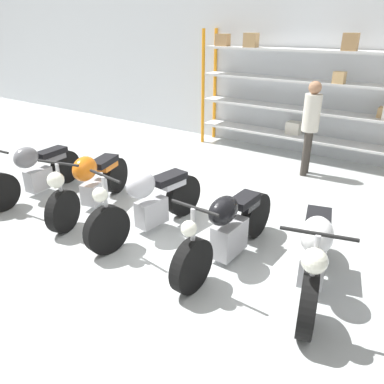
% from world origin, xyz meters
% --- Properties ---
extents(ground_plane, '(30.00, 30.00, 0.00)m').
position_xyz_m(ground_plane, '(0.00, 0.00, 0.00)').
color(ground_plane, '#B2B7B7').
extents(back_wall, '(30.00, 0.08, 3.60)m').
position_xyz_m(back_wall, '(0.00, 5.08, 1.80)').
color(back_wall, silver).
rests_on(back_wall, ground_plane).
extents(shelving_rack, '(4.64, 0.63, 2.68)m').
position_xyz_m(shelving_rack, '(-0.16, 4.71, 1.42)').
color(shelving_rack, orange).
rests_on(shelving_rack, ground_plane).
extents(motorcycle_grey, '(0.62, 1.98, 1.02)m').
position_xyz_m(motorcycle_grey, '(-3.06, 0.04, 0.45)').
color(motorcycle_grey, black).
rests_on(motorcycle_grey, ground_plane).
extents(motorcycle_orange, '(0.86, 2.08, 1.05)m').
position_xyz_m(motorcycle_orange, '(-1.82, 0.19, 0.47)').
color(motorcycle_orange, black).
rests_on(motorcycle_orange, ground_plane).
extents(motorcycle_silver, '(0.60, 2.11, 1.08)m').
position_xyz_m(motorcycle_silver, '(-0.60, 0.18, 0.48)').
color(motorcycle_silver, black).
rests_on(motorcycle_silver, ground_plane).
extents(motorcycle_black, '(0.60, 2.15, 1.04)m').
position_xyz_m(motorcycle_black, '(0.68, 0.20, 0.44)').
color(motorcycle_black, black).
rests_on(motorcycle_black, ground_plane).
extents(motorcycle_white, '(0.82, 1.98, 1.09)m').
position_xyz_m(motorcycle_white, '(1.76, 0.19, 0.48)').
color(motorcycle_white, black).
rests_on(motorcycle_white, ground_plane).
extents(person_browsing, '(0.36, 0.36, 1.82)m').
position_xyz_m(person_browsing, '(0.45, 3.73, 1.08)').
color(person_browsing, '#38332D').
rests_on(person_browsing, ground_plane).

